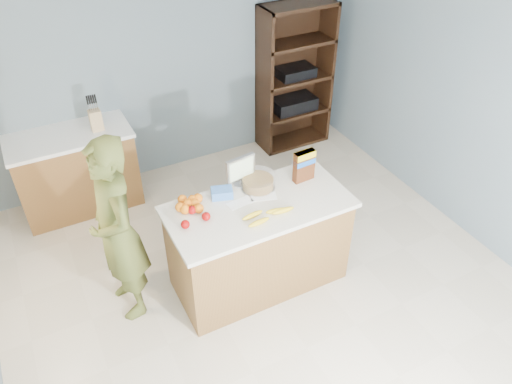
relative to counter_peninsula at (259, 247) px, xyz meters
name	(u,v)px	position (x,y,z in m)	size (l,w,h in m)	color
floor	(274,301)	(0.00, -0.30, -0.42)	(4.50, 5.00, 0.02)	beige
walls	(279,145)	(0.00, -0.30, 1.24)	(4.52, 5.02, 2.51)	slate
counter_peninsula	(259,247)	(0.00, 0.00, 0.00)	(1.56, 0.76, 0.90)	brown
back_cabinet	(77,171)	(-1.20, 1.90, 0.04)	(1.24, 0.62, 0.90)	brown
shelving_unit	(293,79)	(1.55, 2.05, 0.45)	(0.90, 0.40, 1.80)	black
person	(117,232)	(-1.13, 0.27, 0.43)	(0.62, 0.40, 1.69)	#4D5322
knife_block	(96,120)	(-0.90, 1.86, 0.60)	(0.12, 0.10, 0.31)	tan
envelopes	(252,200)	(-0.02, 0.09, 0.49)	(0.45, 0.18, 0.00)	white
bananas	(268,215)	(-0.01, -0.17, 0.51)	(0.45, 0.17, 0.04)	yellow
apples	(194,217)	(-0.55, 0.06, 0.52)	(0.26, 0.21, 0.07)	#970706
oranges	(190,204)	(-0.52, 0.23, 0.52)	(0.26, 0.25, 0.08)	orange
blue_carton	(222,193)	(-0.23, 0.24, 0.52)	(0.18, 0.12, 0.08)	blue
salad_bowl	(258,182)	(0.11, 0.22, 0.54)	(0.30, 0.30, 0.13)	#267219
tv	(241,170)	(-0.01, 0.33, 0.64)	(0.28, 0.12, 0.28)	silver
cereal_box	(304,164)	(0.52, 0.14, 0.65)	(0.20, 0.08, 0.29)	#592B14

